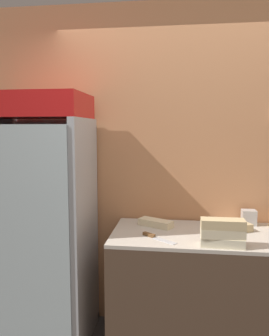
{
  "coord_description": "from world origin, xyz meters",
  "views": [
    {
      "loc": [
        -0.26,
        -1.48,
        1.68
      ],
      "look_at": [
        -0.56,
        0.88,
        1.4
      ],
      "focal_mm": 35.0,
      "sensor_mm": 36.0,
      "label": 1
    }
  ],
  "objects_px": {
    "sandwich_stack_bottom": "(222,242)",
    "sandwich_stack_top": "(223,224)",
    "sandwich_flat_left": "(156,223)",
    "napkin_dispenser": "(249,217)",
    "beverage_cooler": "(44,208)",
    "sandwich_flat_right": "(233,228)",
    "chefs_knife": "(154,237)",
    "sandwich_stack_middle": "(223,233)"
  },
  "relations": [
    {
      "from": "sandwich_stack_bottom",
      "to": "sandwich_stack_top",
      "type": "height_order",
      "value": "sandwich_stack_top"
    },
    {
      "from": "sandwich_flat_left",
      "to": "sandwich_stack_bottom",
      "type": "bearing_deg",
      "value": -40.34
    },
    {
      "from": "sandwich_stack_top",
      "to": "napkin_dispenser",
      "type": "bearing_deg",
      "value": 62.29
    },
    {
      "from": "beverage_cooler",
      "to": "napkin_dispenser",
      "type": "height_order",
      "value": "beverage_cooler"
    },
    {
      "from": "sandwich_stack_top",
      "to": "sandwich_flat_right",
      "type": "relative_size",
      "value": 0.91
    },
    {
      "from": "beverage_cooler",
      "to": "chefs_knife",
      "type": "height_order",
      "value": "beverage_cooler"
    },
    {
      "from": "sandwich_stack_top",
      "to": "chefs_knife",
      "type": "xyz_separation_m",
      "value": [
        -0.45,
        0.11,
        -0.14
      ]
    },
    {
      "from": "sandwich_flat_left",
      "to": "napkin_dispenser",
      "type": "xyz_separation_m",
      "value": [
        0.73,
        0.13,
        0.03
      ]
    },
    {
      "from": "sandwich_flat_right",
      "to": "chefs_knife",
      "type": "relative_size",
      "value": 1.24
    },
    {
      "from": "sandwich_stack_bottom",
      "to": "napkin_dispenser",
      "type": "height_order",
      "value": "napkin_dispenser"
    },
    {
      "from": "beverage_cooler",
      "to": "sandwich_stack_bottom",
      "type": "height_order",
      "value": "beverage_cooler"
    },
    {
      "from": "beverage_cooler",
      "to": "napkin_dispenser",
      "type": "xyz_separation_m",
      "value": [
        1.62,
        0.19,
        -0.07
      ]
    },
    {
      "from": "beverage_cooler",
      "to": "sandwich_flat_right",
      "type": "distance_m",
      "value": 1.47
    },
    {
      "from": "sandwich_flat_left",
      "to": "beverage_cooler",
      "type": "bearing_deg",
      "value": -176.42
    },
    {
      "from": "sandwich_flat_right",
      "to": "chefs_knife",
      "type": "xyz_separation_m",
      "value": [
        -0.57,
        -0.2,
        -0.02
      ]
    },
    {
      "from": "sandwich_flat_left",
      "to": "sandwich_flat_right",
      "type": "height_order",
      "value": "sandwich_flat_right"
    },
    {
      "from": "sandwich_stack_bottom",
      "to": "chefs_knife",
      "type": "distance_m",
      "value": 0.46
    },
    {
      "from": "sandwich_flat_left",
      "to": "sandwich_stack_top",
      "type": "bearing_deg",
      "value": -40.34
    },
    {
      "from": "sandwich_stack_middle",
      "to": "sandwich_flat_right",
      "type": "distance_m",
      "value": 0.34
    },
    {
      "from": "sandwich_stack_bottom",
      "to": "chefs_knife",
      "type": "relative_size",
      "value": 1.14
    },
    {
      "from": "sandwich_stack_top",
      "to": "sandwich_stack_middle",
      "type": "bearing_deg",
      "value": 0.0
    },
    {
      "from": "sandwich_stack_bottom",
      "to": "sandwich_stack_top",
      "type": "xyz_separation_m",
      "value": [
        0.0,
        0.0,
        0.12
      ]
    },
    {
      "from": "beverage_cooler",
      "to": "sandwich_flat_right",
      "type": "height_order",
      "value": "beverage_cooler"
    },
    {
      "from": "sandwich_stack_bottom",
      "to": "napkin_dispenser",
      "type": "distance_m",
      "value": 0.59
    },
    {
      "from": "beverage_cooler",
      "to": "sandwich_stack_bottom",
      "type": "bearing_deg",
      "value": -13.88
    },
    {
      "from": "sandwich_flat_right",
      "to": "chefs_knife",
      "type": "height_order",
      "value": "sandwich_flat_right"
    },
    {
      "from": "sandwich_flat_left",
      "to": "chefs_knife",
      "type": "bearing_deg",
      "value": -88.09
    },
    {
      "from": "sandwich_flat_left",
      "to": "napkin_dispenser",
      "type": "height_order",
      "value": "napkin_dispenser"
    },
    {
      "from": "sandwich_flat_left",
      "to": "chefs_knife",
      "type": "distance_m",
      "value": 0.28
    },
    {
      "from": "beverage_cooler",
      "to": "sandwich_stack_middle",
      "type": "xyz_separation_m",
      "value": [
        1.35,
        -0.33,
        -0.04
      ]
    },
    {
      "from": "sandwich_stack_middle",
      "to": "sandwich_flat_right",
      "type": "xyz_separation_m",
      "value": [
        0.12,
        0.31,
        -0.06
      ]
    },
    {
      "from": "sandwich_stack_top",
      "to": "sandwich_flat_left",
      "type": "distance_m",
      "value": 0.61
    },
    {
      "from": "sandwich_stack_bottom",
      "to": "sandwich_flat_left",
      "type": "xyz_separation_m",
      "value": [
        -0.46,
        0.39,
        -0.0
      ]
    },
    {
      "from": "sandwich_stack_bottom",
      "to": "sandwich_stack_middle",
      "type": "xyz_separation_m",
      "value": [
        0.0,
        0.0,
        0.06
      ]
    },
    {
      "from": "sandwich_flat_right",
      "to": "napkin_dispenser",
      "type": "bearing_deg",
      "value": 53.52
    },
    {
      "from": "chefs_knife",
      "to": "sandwich_stack_bottom",
      "type": "bearing_deg",
      "value": -13.66
    },
    {
      "from": "sandwich_stack_bottom",
      "to": "sandwich_flat_left",
      "type": "relative_size",
      "value": 0.99
    },
    {
      "from": "sandwich_stack_middle",
      "to": "chefs_knife",
      "type": "relative_size",
      "value": 1.12
    },
    {
      "from": "chefs_knife",
      "to": "napkin_dispenser",
      "type": "distance_m",
      "value": 0.84
    },
    {
      "from": "chefs_knife",
      "to": "sandwich_flat_left",
      "type": "bearing_deg",
      "value": 91.91
    },
    {
      "from": "sandwich_stack_middle",
      "to": "chefs_knife",
      "type": "xyz_separation_m",
      "value": [
        -0.45,
        0.11,
        -0.08
      ]
    },
    {
      "from": "sandwich_stack_top",
      "to": "chefs_knife",
      "type": "bearing_deg",
      "value": 166.34
    }
  ]
}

